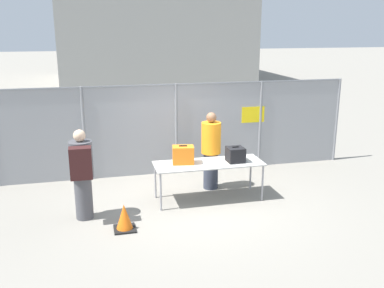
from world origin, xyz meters
name	(u,v)px	position (x,y,z in m)	size (l,w,h in m)	color
ground_plane	(197,203)	(0.00, 0.00, 0.00)	(120.00, 120.00, 0.00)	gray
fence_section	(177,127)	(0.01, 2.02, 1.15)	(8.75, 0.07, 2.20)	gray
inspection_table	(209,165)	(0.30, 0.18, 0.74)	(2.24, 0.79, 0.80)	#B2B2AD
suitcase_orange	(183,155)	(-0.22, 0.27, 0.98)	(0.47, 0.36, 0.38)	orange
suitcase_black	(235,155)	(0.85, 0.13, 0.95)	(0.35, 0.35, 0.33)	black
traveler_hooded	(82,172)	(-2.22, -0.22, 0.94)	(0.42, 0.66, 1.71)	#4C4C51
security_worker_near	(211,150)	(0.52, 0.78, 0.89)	(0.43, 0.43, 1.72)	#383D4C
utility_trailer	(217,140)	(1.48, 3.43, 0.37)	(3.69, 1.88, 0.63)	#B2B2B7
distant_hangar	(153,34)	(2.50, 22.12, 3.03)	(12.28, 8.55, 6.07)	#999993
traffic_cone	(124,218)	(-1.53, -0.83, 0.22)	(0.39, 0.39, 0.48)	black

